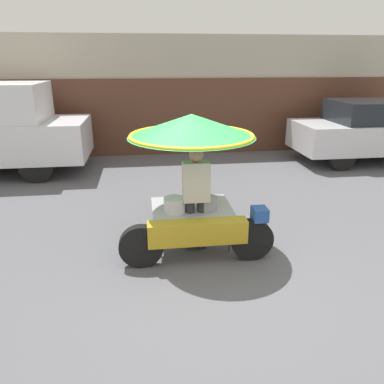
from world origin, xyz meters
TOP-DOWN VIEW (x-y plane):
  - ground_plane at (0.00, 0.00)m, footprint 36.00×36.00m
  - shopfront_building at (0.00, 7.57)m, footprint 28.00×2.06m
  - vendor_motorcycle_cart at (-0.17, 0.72)m, footprint 2.13×1.81m
  - vendor_person at (-0.14, 0.59)m, footprint 0.38×0.22m
  - parked_car at (5.47, 5.02)m, footprint 4.54×1.84m

SIDE VIEW (x-z plane):
  - ground_plane at x=0.00m, z-range 0.00..0.00m
  - parked_car at x=5.47m, z-range 0.02..1.66m
  - vendor_person at x=-0.14m, z-range 0.09..1.63m
  - vendor_motorcycle_cart at x=-0.17m, z-range 0.52..2.48m
  - shopfront_building at x=0.00m, z-range -0.01..3.32m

